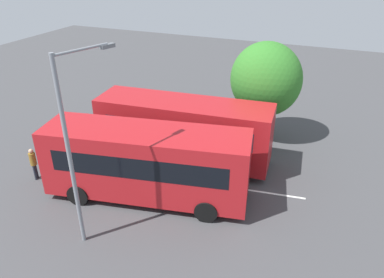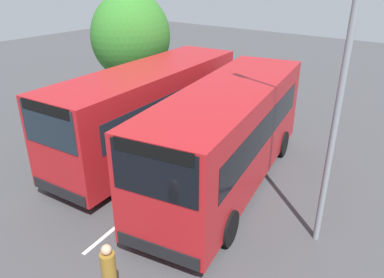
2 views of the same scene
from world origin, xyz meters
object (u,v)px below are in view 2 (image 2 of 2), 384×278
(bus_center_left, at_px, (228,133))
(pedestrian, at_px, (109,272))
(depot_tree, at_px, (131,37))
(street_lamp, at_px, (333,83))
(bus_far_left, at_px, (149,108))

(bus_center_left, xyz_separation_m, pedestrian, (5.98, 0.85, -0.87))
(depot_tree, bearing_deg, pedestrian, 42.78)
(depot_tree, bearing_deg, street_lamp, 68.47)
(street_lamp, relative_size, depot_tree, 1.28)
(pedestrian, bearing_deg, street_lamp, -48.86)
(pedestrian, bearing_deg, depot_tree, 20.25)
(bus_far_left, distance_m, street_lamp, 7.61)
(bus_far_left, bearing_deg, pedestrian, 31.50)
(bus_center_left, relative_size, pedestrian, 5.55)
(pedestrian, xyz_separation_m, depot_tree, (-9.53, -8.81, 2.75))
(bus_far_left, height_order, bus_center_left, same)
(street_lamp, distance_m, depot_tree, 12.18)
(pedestrian, relative_size, depot_tree, 0.29)
(bus_far_left, xyz_separation_m, pedestrian, (6.19, 4.59, -0.87))
(bus_center_left, height_order, pedestrian, bus_center_left)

